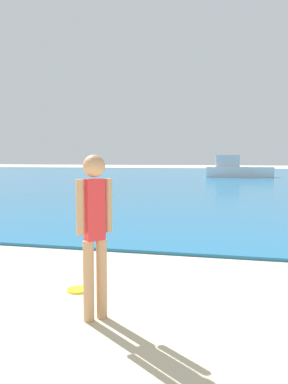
# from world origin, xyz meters

# --- Properties ---
(water) EXTENTS (160.00, 60.00, 0.06)m
(water) POSITION_xyz_m (0.00, 40.63, 0.03)
(water) COLOR #1E6B9E
(water) RESTS_ON ground
(person_standing) EXTENTS (0.31, 0.32, 1.76)m
(person_standing) POSITION_xyz_m (0.54, 7.71, 1.00)
(person_standing) COLOR tan
(person_standing) RESTS_ON ground
(frisbee) EXTENTS (0.28, 0.28, 0.03)m
(frisbee) POSITION_xyz_m (-0.01, 8.50, 0.01)
(frisbee) COLOR yellow
(frisbee) RESTS_ON ground
(boat_far) EXTENTS (5.81, 2.22, 1.94)m
(boat_far) POSITION_xyz_m (1.74, 39.35, 0.73)
(boat_far) COLOR white
(boat_far) RESTS_ON water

